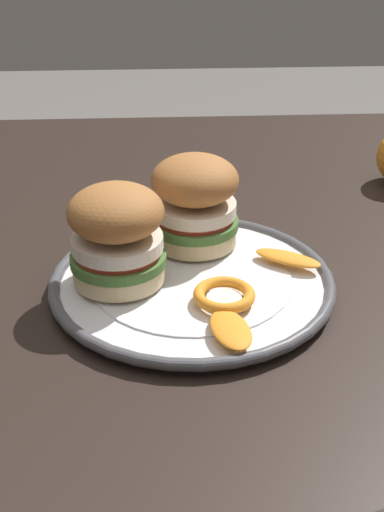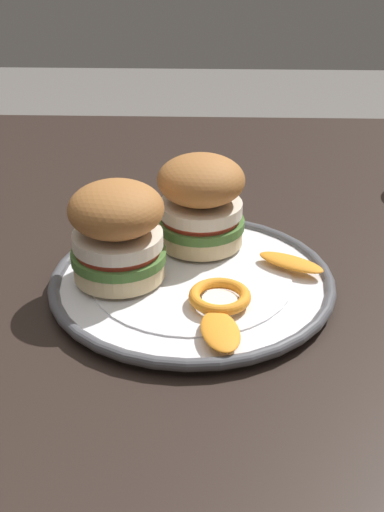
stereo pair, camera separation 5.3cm
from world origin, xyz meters
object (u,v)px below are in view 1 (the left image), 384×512
object	(u,v)px
dinner_plate	(192,282)
sandwich_half_left	(117,234)
sandwich_half_right	(195,200)
dining_table	(254,394)

from	to	relation	value
dinner_plate	sandwich_half_left	xyz separation A→B (m)	(-0.00, 0.07, 0.06)
dinner_plate	sandwich_half_right	distance (m)	0.09
sandwich_half_left	dinner_plate	bearing A→B (deg)	-88.05
sandwich_half_left	sandwich_half_right	size ratio (longest dim) A/B	1.00
dinner_plate	sandwich_half_left	bearing A→B (deg)	91.95
dinner_plate	sandwich_half_right	xyz separation A→B (m)	(0.07, -0.01, 0.06)
dining_table	dinner_plate	size ratio (longest dim) A/B	4.51
dining_table	sandwich_half_right	world-z (taller)	sandwich_half_right
dining_table	dinner_plate	xyz separation A→B (m)	(0.07, 0.06, 0.09)
dining_table	dinner_plate	bearing A→B (deg)	41.04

